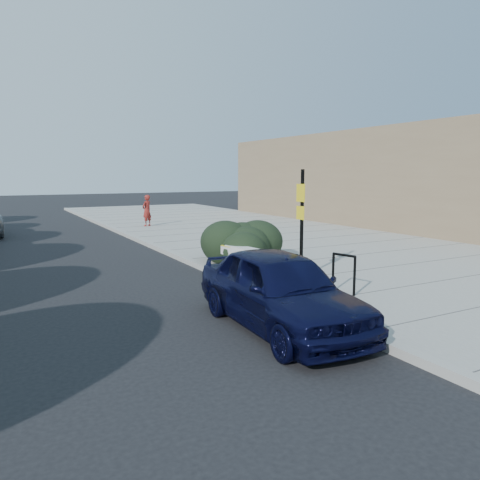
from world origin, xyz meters
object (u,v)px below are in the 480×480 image
object	(u,v)px
bike_rack	(344,270)
sign_post	(301,218)
sedan_navy	(280,289)
pedestrian	(147,210)
bench	(251,255)

from	to	relation	value
bike_rack	sign_post	world-z (taller)	sign_post
sign_post	bike_rack	bearing A→B (deg)	-94.30
sign_post	sedan_navy	bearing A→B (deg)	-133.95
sedan_navy	pedestrian	distance (m)	17.04
sedan_navy	pedestrian	size ratio (longest dim) A/B	2.68
sign_post	pedestrian	bearing A→B (deg)	86.95
sedan_navy	bike_rack	bearing A→B (deg)	24.97
bike_rack	pedestrian	bearing A→B (deg)	73.63
bench	sign_post	bearing A→B (deg)	-54.80
bike_rack	sign_post	size ratio (longest dim) A/B	0.32
bench	bike_rack	xyz separation A→B (m)	(0.86, -2.77, 0.01)
bike_rack	sedan_navy	distance (m)	2.60
bench	sign_post	size ratio (longest dim) A/B	0.83
bike_rack	sedan_navy	xyz separation A→B (m)	(-2.40, -0.98, 0.04)
bike_rack	sign_post	distance (m)	2.06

